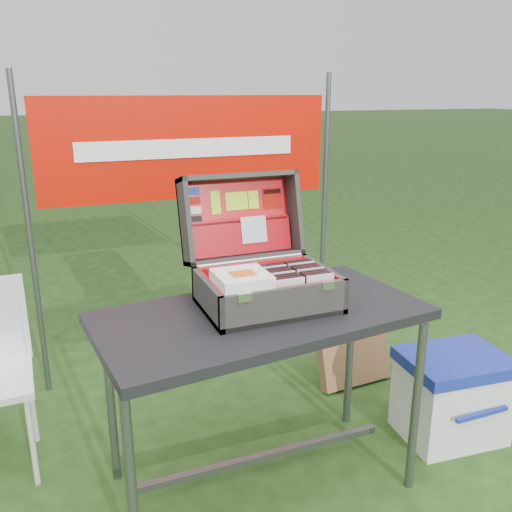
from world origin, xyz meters
name	(u,v)px	position (x,y,z in m)	size (l,w,h in m)	color
ground	(265,475)	(0.00, 0.00, 0.00)	(80.00, 80.00, 0.00)	#203812
table	(261,400)	(-0.03, -0.03, 0.39)	(1.26, 0.63, 0.78)	black
table_top	(262,316)	(-0.03, -0.03, 0.76)	(1.26, 0.63, 0.04)	black
table_leg_fl	(131,480)	(-0.60, -0.28, 0.37)	(0.04, 0.04, 0.74)	#59595B
table_leg_fr	(416,408)	(0.54, -0.28, 0.37)	(0.04, 0.04, 0.74)	#59595B
table_leg_bl	(111,401)	(-0.60, 0.23, 0.37)	(0.04, 0.04, 0.74)	#59595B
table_leg_br	(350,354)	(0.54, 0.23, 0.37)	(0.04, 0.04, 0.74)	#59595B
table_brace	(261,457)	(-0.03, -0.03, 0.12)	(1.11, 0.03, 0.03)	#59595B
suitcase	(262,245)	(0.01, 0.07, 1.02)	(0.51, 0.52, 0.47)	#494743
suitcase_base_bottom	(268,304)	(0.01, 0.01, 0.79)	(0.51, 0.36, 0.02)	#494743
suitcase_base_wall_front	(286,306)	(0.01, -0.16, 0.85)	(0.51, 0.02, 0.14)	#494743
suitcase_base_wall_back	(252,277)	(0.01, 0.18, 0.85)	(0.51, 0.02, 0.14)	#494743
suitcase_base_wall_left	(207,299)	(-0.23, 0.01, 0.85)	(0.02, 0.36, 0.14)	#494743
suitcase_base_wall_right	(323,282)	(0.26, 0.01, 0.85)	(0.02, 0.36, 0.14)	#494743
suitcase_liner_floor	(268,301)	(0.01, 0.01, 0.81)	(0.47, 0.32, 0.01)	red
suitcase_latch_left	(245,298)	(-0.15, -0.17, 0.91)	(0.05, 0.01, 0.03)	silver
suitcase_latch_right	(328,286)	(0.17, -0.17, 0.91)	(0.05, 0.01, 0.03)	silver
suitcase_hinge	(251,260)	(0.01, 0.19, 0.92)	(0.02, 0.02, 0.46)	silver
suitcase_lid_back	(237,218)	(0.01, 0.36, 1.07)	(0.51, 0.36, 0.02)	#494743
suitcase_lid_rim_far	(237,177)	(0.01, 0.35, 1.25)	(0.51, 0.02, 0.14)	#494743
suitcase_lid_rim_near	(245,257)	(0.01, 0.26, 0.91)	(0.51, 0.02, 0.14)	#494743
suitcase_lid_rim_left	(185,222)	(-0.23, 0.30, 1.08)	(0.02, 0.36, 0.14)	#494743
suitcase_lid_rim_right	(293,213)	(0.26, 0.30, 1.08)	(0.02, 0.36, 0.14)	#494743
suitcase_lid_liner	(238,218)	(0.01, 0.35, 1.07)	(0.47, 0.32, 0.01)	red
suitcase_liner_wall_front	(285,302)	(0.01, -0.15, 0.86)	(0.47, 0.01, 0.12)	red
suitcase_liner_wall_back	(253,275)	(0.01, 0.17, 0.86)	(0.47, 0.01, 0.12)	red
suitcase_liner_wall_left	(211,296)	(-0.22, 0.01, 0.86)	(0.01, 0.32, 0.12)	red
suitcase_liner_wall_right	(321,280)	(0.24, 0.01, 0.86)	(0.01, 0.32, 0.12)	red
suitcase_lid_pocket	(241,237)	(0.01, 0.31, 0.99)	(0.45, 0.15, 0.03)	#A0030B
suitcase_pocket_edge	(240,220)	(0.01, 0.32, 1.06)	(0.44, 0.02, 0.02)	#A0030B
suitcase_pocket_cd	(254,230)	(0.07, 0.30, 1.02)	(0.11, 0.11, 0.01)	silver
lid_sticker_cc_a	(193,191)	(-0.18, 0.37, 1.19)	(0.05, 0.03, 0.00)	#1933B2
lid_sticker_cc_b	(194,201)	(-0.18, 0.36, 1.16)	(0.05, 0.03, 0.00)	#9C0800
lid_sticker_cc_c	(195,210)	(-0.18, 0.35, 1.12)	(0.05, 0.03, 0.00)	white
lid_sticker_cc_d	(196,220)	(-0.18, 0.34, 1.08)	(0.05, 0.03, 0.00)	black
lid_card_neon_tall	(216,203)	(-0.09, 0.36, 1.14)	(0.04, 0.10, 0.00)	#B2F318
lid_card_neon_main	(237,201)	(0.01, 0.36, 1.14)	(0.10, 0.08, 0.00)	#B2F318
lid_card_neon_small	(253,200)	(0.09, 0.36, 1.14)	(0.05, 0.08, 0.00)	#B2F318
lid_sticker_band	(273,198)	(0.18, 0.36, 1.14)	(0.09, 0.09, 0.00)	#9C0800
lid_sticker_band_bar	(272,192)	(0.18, 0.37, 1.17)	(0.08, 0.02, 0.00)	black
cd_left_0	(290,295)	(0.04, -0.13, 0.88)	(0.11, 0.01, 0.13)	silver
cd_left_1	(288,294)	(0.04, -0.11, 0.88)	(0.11, 0.01, 0.13)	black
cd_left_2	(286,292)	(0.04, -0.09, 0.88)	(0.11, 0.01, 0.13)	black
cd_left_3	(283,290)	(0.04, -0.07, 0.88)	(0.11, 0.01, 0.13)	black
cd_left_4	(281,288)	(0.04, -0.05, 0.88)	(0.11, 0.01, 0.13)	silver
cd_left_5	(279,287)	(0.04, -0.03, 0.88)	(0.11, 0.01, 0.13)	black
cd_left_6	(277,285)	(0.04, -0.01, 0.88)	(0.11, 0.01, 0.13)	black
cd_left_7	(275,283)	(0.04, 0.01, 0.88)	(0.11, 0.01, 0.13)	black
cd_left_8	(273,282)	(0.04, 0.03, 0.88)	(0.11, 0.01, 0.13)	silver
cd_left_9	(271,280)	(0.04, 0.05, 0.88)	(0.11, 0.01, 0.13)	black
cd_left_10	(269,279)	(0.04, 0.07, 0.88)	(0.11, 0.01, 0.13)	black
cd_right_0	(320,291)	(0.17, -0.13, 0.88)	(0.11, 0.01, 0.13)	silver
cd_right_1	(317,289)	(0.17, -0.11, 0.88)	(0.11, 0.01, 0.13)	black
cd_right_2	(315,288)	(0.17, -0.09, 0.88)	(0.11, 0.01, 0.13)	black
cd_right_3	(312,286)	(0.17, -0.07, 0.88)	(0.11, 0.01, 0.13)	black
cd_right_4	(310,284)	(0.17, -0.05, 0.88)	(0.11, 0.01, 0.13)	silver
cd_right_5	(308,283)	(0.17, -0.03, 0.88)	(0.11, 0.01, 0.13)	black
cd_right_6	(305,281)	(0.17, -0.01, 0.88)	(0.11, 0.01, 0.13)	black
cd_right_7	(303,279)	(0.17, 0.01, 0.88)	(0.11, 0.01, 0.13)	black
cd_right_8	(301,278)	(0.17, 0.03, 0.88)	(0.11, 0.01, 0.13)	silver
cd_right_9	(299,276)	(0.17, 0.05, 0.88)	(0.11, 0.01, 0.13)	black
cd_right_10	(297,275)	(0.17, 0.07, 0.88)	(0.11, 0.01, 0.13)	black
songbook_0	(242,283)	(-0.12, -0.06, 0.92)	(0.19, 0.19, 0.01)	white
songbook_1	(242,281)	(-0.12, -0.06, 0.93)	(0.19, 0.19, 0.01)	white
songbook_2	(242,280)	(-0.12, -0.06, 0.93)	(0.19, 0.19, 0.01)	white
songbook_3	(242,279)	(-0.12, -0.06, 0.94)	(0.19, 0.19, 0.01)	white
songbook_4	(242,278)	(-0.12, -0.06, 0.94)	(0.19, 0.19, 0.01)	white
songbook_5	(242,276)	(-0.12, -0.06, 0.95)	(0.19, 0.19, 0.01)	white
songbook_6	(242,275)	(-0.12, -0.06, 0.95)	(0.19, 0.19, 0.01)	white
songbook_7	(242,274)	(-0.12, -0.06, 0.96)	(0.19, 0.19, 0.01)	white
songbook_graphic	(243,273)	(-0.12, -0.07, 0.96)	(0.09, 0.07, 0.00)	#D85919
cooler	(452,396)	(0.94, -0.05, 0.21)	(0.48, 0.36, 0.42)	white
cooler_body	(451,401)	(0.94, -0.05, 0.18)	(0.45, 0.34, 0.36)	white
cooler_lid	(456,361)	(0.94, -0.05, 0.39)	(0.48, 0.36, 0.06)	#192997
cooler_handle	(482,414)	(0.94, -0.24, 0.23)	(0.28, 0.02, 0.02)	#192997
chair_leg_fr	(32,441)	(-0.92, 0.31, 0.21)	(0.02, 0.02, 0.42)	silver
chair_leg_br	(32,401)	(-0.92, 0.63, 0.21)	(0.02, 0.02, 0.42)	silver
chair_upright_right	(21,319)	(-0.92, 0.65, 0.62)	(0.02, 0.02, 0.39)	silver
cardboard_box	(352,344)	(0.77, 0.56, 0.23)	(0.43, 0.07, 0.45)	#95633A
banner_post_left	(31,243)	(-0.85, 1.10, 0.85)	(0.03, 0.03, 1.70)	#59595B
banner_post_right	(324,216)	(0.85, 1.10, 0.85)	(0.03, 0.03, 1.70)	#59595B
banner	(189,148)	(0.00, 1.09, 1.30)	(1.60, 0.01, 0.55)	#B20C00
banner_text	(190,148)	(0.00, 1.08, 1.30)	(1.20, 0.00, 0.10)	white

